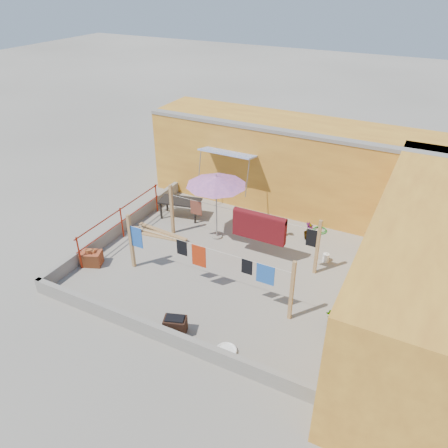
{
  "coord_description": "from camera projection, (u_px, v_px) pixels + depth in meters",
  "views": [
    {
      "loc": [
        4.88,
        -9.77,
        7.92
      ],
      "look_at": [
        -0.28,
        0.3,
        1.2
      ],
      "focal_mm": 35.0,
      "sensor_mm": 36.0,
      "label": 1
    }
  ],
  "objects": [
    {
      "name": "plant_back_b",
      "position": [
        309.0,
        231.0,
        14.51
      ],
      "size": [
        0.35,
        0.35,
        0.61
      ],
      "primitive_type": "imported",
      "rotation": [
        0.0,
        0.0,
        1.56
      ],
      "color": "#1B5217",
      "rests_on": "ground"
    },
    {
      "name": "red_railing",
      "position": [
        121.0,
        218.0,
        14.43
      ],
      "size": [
        0.05,
        4.2,
        1.1
      ],
      "color": "#A02310",
      "rests_on": "ground"
    },
    {
      "name": "water_jug_b",
      "position": [
        363.0,
        261.0,
        13.32
      ],
      "size": [
        0.22,
        0.22,
        0.35
      ],
      "color": "white",
      "rests_on": "ground"
    },
    {
      "name": "parapet_left",
      "position": [
        121.0,
        227.0,
        14.92
      ],
      "size": [
        0.16,
        7.3,
        0.44
      ],
      "primitive_type": "cube",
      "color": "gray",
      "rests_on": "ground"
    },
    {
      "name": "patio_umbrella",
      "position": [
        216.0,
        181.0,
        13.7
      ],
      "size": [
        2.32,
        2.32,
        2.32
      ],
      "color": "gray",
      "rests_on": "ground"
    },
    {
      "name": "brazier",
      "position": [
        175.0,
        325.0,
        10.8
      ],
      "size": [
        0.64,
        0.53,
        0.5
      ],
      "color": "black",
      "rests_on": "ground"
    },
    {
      "name": "white_basin",
      "position": [
        226.0,
        351.0,
        10.35
      ],
      "size": [
        0.52,
        0.52,
        0.09
      ],
      "color": "white",
      "rests_on": "ground"
    },
    {
      "name": "lumber_pile",
      "position": [
        159.0,
        234.0,
        14.83
      ],
      "size": [
        2.18,
        0.61,
        0.13
      ],
      "color": "tan",
      "rests_on": "ground"
    },
    {
      "name": "clothesline_rig",
      "position": [
        251.0,
        231.0,
        13.09
      ],
      "size": [
        5.09,
        2.35,
        1.8
      ],
      "color": "tan",
      "rests_on": "ground"
    },
    {
      "name": "plant_right_c",
      "position": [
        337.0,
        322.0,
        10.78
      ],
      "size": [
        0.72,
        0.74,
        0.63
      ],
      "primitive_type": "imported",
      "rotation": [
        0.0,
        0.0,
        5.27
      ],
      "color": "#1B5217",
      "rests_on": "ground"
    },
    {
      "name": "water_jug_a",
      "position": [
        326.0,
        258.0,
        13.49
      ],
      "size": [
        0.2,
        0.2,
        0.31
      ],
      "color": "white",
      "rests_on": "ground"
    },
    {
      "name": "plant_right_b",
      "position": [
        338.0,
        319.0,
        10.83
      ],
      "size": [
        0.38,
        0.45,
        0.74
      ],
      "primitive_type": "imported",
      "rotation": [
        0.0,
        0.0,
        4.57
      ],
      "color": "#1B5217",
      "rests_on": "ground"
    },
    {
      "name": "plant_back_a",
      "position": [
        275.0,
        225.0,
        14.72
      ],
      "size": [
        0.84,
        0.79,
        0.74
      ],
      "primitive_type": "imported",
      "rotation": [
        0.0,
        0.0,
        0.4
      ],
      "color": "#1B5217",
      "rests_on": "ground"
    },
    {
      "name": "ground",
      "position": [
        228.0,
        264.0,
        13.44
      ],
      "size": [
        80.0,
        80.0,
        0.0
      ],
      "primitive_type": "plane",
      "color": "#9E998E",
      "rests_on": "ground"
    },
    {
      "name": "parapet_front",
      "position": [
        161.0,
        334.0,
        10.58
      ],
      "size": [
        8.3,
        0.16,
        0.44
      ],
      "primitive_type": "cube",
      "color": "gray",
      "rests_on": "ground"
    },
    {
      "name": "wall_right",
      "position": [
        419.0,
        268.0,
        10.58
      ],
      "size": [
        2.4,
        9.0,
        3.2
      ],
      "primitive_type": "cube",
      "color": "gold",
      "rests_on": "ground"
    },
    {
      "name": "brick_stack",
      "position": [
        92.0,
        258.0,
        13.31
      ],
      "size": [
        0.72,
        0.63,
        0.53
      ],
      "color": "#B55529",
      "rests_on": "ground"
    },
    {
      "name": "plant_right_a",
      "position": [
        369.0,
        242.0,
        13.74
      ],
      "size": [
        0.52,
        0.46,
        0.82
      ],
      "primitive_type": "imported",
      "rotation": [
        0.0,
        0.0,
        2.66
      ],
      "color": "#1B5217",
      "rests_on": "ground"
    },
    {
      "name": "green_hose",
      "position": [
        320.0,
        230.0,
        15.1
      ],
      "size": [
        0.5,
        0.5,
        0.07
      ],
      "color": "#1B7B22",
      "rests_on": "ground"
    },
    {
      "name": "wall_back",
      "position": [
        297.0,
        165.0,
        16.01
      ],
      "size": [
        11.0,
        3.27,
        3.21
      ],
      "color": "gold",
      "rests_on": "ground"
    },
    {
      "name": "outdoor_table",
      "position": [
        180.0,
        202.0,
        15.64
      ],
      "size": [
        1.59,
        1.03,
        0.69
      ],
      "color": "black",
      "rests_on": "ground"
    }
  ]
}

